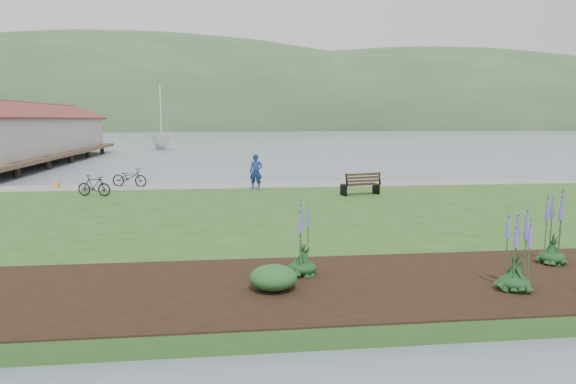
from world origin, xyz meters
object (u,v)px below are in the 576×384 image
object	(u,v)px
park_bench	(361,183)
bicycle_a	(130,177)
person	(256,169)
sailboat	(162,150)

from	to	relation	value
park_bench	bicycle_a	world-z (taller)	park_bench
person	sailboat	world-z (taller)	sailboat
park_bench	bicycle_a	xyz separation A→B (m)	(-11.25, 4.27, -0.05)
bicycle_a	sailboat	bearing A→B (deg)	21.28
sailboat	park_bench	bearing A→B (deg)	-94.09
park_bench	bicycle_a	bearing A→B (deg)	146.14
park_bench	person	bearing A→B (deg)	139.03
person	sailboat	xyz separation A→B (m)	(-9.76, 41.93, -1.44)
park_bench	bicycle_a	size ratio (longest dim) A/B	0.99
person	bicycle_a	world-z (taller)	person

